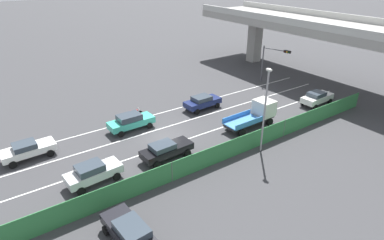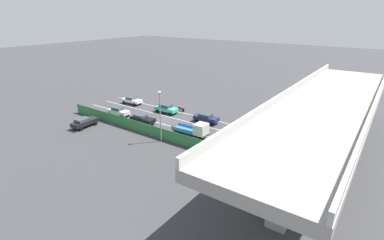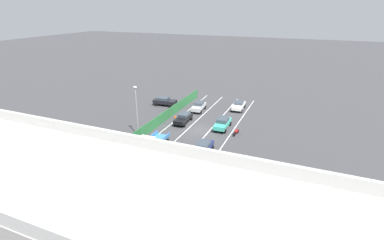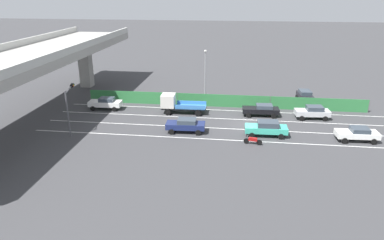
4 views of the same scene
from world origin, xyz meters
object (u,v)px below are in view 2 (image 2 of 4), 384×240
(car_sedan_navy, at_px, (206,118))
(flatbed_truck_blue, at_px, (196,130))
(car_taxi_teal, at_px, (166,108))
(car_sedan_black, at_px, (142,118))
(car_sedan_white, at_px, (254,149))
(car_hatchback_white, at_px, (132,100))
(traffic_cone, at_px, (128,123))
(car_sedan_silver, at_px, (119,111))
(street_lamp, at_px, (160,112))
(motorcycle, at_px, (181,109))
(parked_sedan_dark, at_px, (84,122))
(traffic_light, at_px, (284,114))

(car_sedan_navy, height_order, flatbed_truck_blue, flatbed_truck_blue)
(car_sedan_navy, bearing_deg, car_taxi_teal, -89.54)
(car_sedan_black, bearing_deg, car_sedan_white, 89.84)
(car_hatchback_white, height_order, traffic_cone, car_hatchback_white)
(car_sedan_silver, distance_m, flatbed_truck_blue, 17.61)
(car_hatchback_white, height_order, car_sedan_white, car_sedan_white)
(car_hatchback_white, xyz_separation_m, car_sedan_navy, (0.11, 18.76, 0.04))
(flatbed_truck_blue, bearing_deg, traffic_cone, -79.12)
(flatbed_truck_blue, height_order, street_lamp, street_lamp)
(car_sedan_white, relative_size, street_lamp, 0.57)
(traffic_cone, bearing_deg, car_hatchback_white, -136.58)
(motorcycle, bearing_deg, traffic_cone, -13.02)
(car_sedan_navy, xyz_separation_m, parked_sedan_dark, (13.78, -15.52, 0.02))
(car_sedan_navy, bearing_deg, parked_sedan_dark, -48.40)
(car_hatchback_white, xyz_separation_m, traffic_cone, (9.05, 8.56, -0.53))
(car_taxi_teal, bearing_deg, traffic_light, 94.09)
(motorcycle, xyz_separation_m, street_lamp, (13.11, 6.37, 4.20))
(car_sedan_silver, relative_size, flatbed_truck_blue, 0.74)
(car_sedan_white, bearing_deg, flatbed_truck_blue, -91.63)
(traffic_light, bearing_deg, street_lamp, -49.50)
(flatbed_truck_blue, height_order, motorcycle, flatbed_truck_blue)
(car_sedan_black, xyz_separation_m, car_sedan_silver, (-0.21, -6.39, 0.05))
(car_hatchback_white, distance_m, traffic_light, 31.89)
(parked_sedan_dark, relative_size, traffic_cone, 6.58)
(parked_sedan_dark, bearing_deg, street_lamp, 102.63)
(car_sedan_navy, height_order, street_lamp, street_lamp)
(car_hatchback_white, relative_size, traffic_cone, 6.41)
(motorcycle, height_order, street_lamp, street_lamp)
(car_sedan_white, relative_size, traffic_cone, 6.36)
(car_sedan_black, xyz_separation_m, motorcycle, (-9.30, 1.33, -0.41))
(car_taxi_teal, height_order, car_hatchback_white, car_taxi_teal)
(car_sedan_silver, height_order, car_sedan_white, car_sedan_silver)
(car_sedan_navy, relative_size, car_sedan_silver, 1.03)
(car_sedan_white, distance_m, traffic_cone, 22.38)
(car_hatchback_white, distance_m, street_lamp, 20.92)
(car_sedan_black, xyz_separation_m, street_lamp, (3.81, 7.70, 3.79))
(car_sedan_silver, height_order, traffic_cone, car_sedan_silver)
(car_hatchback_white, relative_size, street_lamp, 0.58)
(street_lamp, bearing_deg, car_taxi_teal, -142.92)
(car_sedan_silver, xyz_separation_m, traffic_cone, (2.40, 5.07, -0.60))
(car_sedan_black, xyz_separation_m, parked_sedan_dark, (7.03, -6.64, 0.05))
(car_sedan_white, bearing_deg, car_sedan_silver, -90.57)
(car_sedan_silver, distance_m, parked_sedan_dark, 7.24)
(car_taxi_teal, xyz_separation_m, car_hatchback_white, (-0.18, -9.66, -0.09))
(car_taxi_teal, bearing_deg, car_sedan_white, 72.35)
(car_taxi_teal, distance_m, flatbed_truck_blue, 13.15)
(car_sedan_navy, relative_size, motorcycle, 2.33)
(car_taxi_teal, distance_m, car_sedan_white, 22.22)
(motorcycle, bearing_deg, car_sedan_white, 64.51)
(car_sedan_black, height_order, car_sedan_silver, car_sedan_silver)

